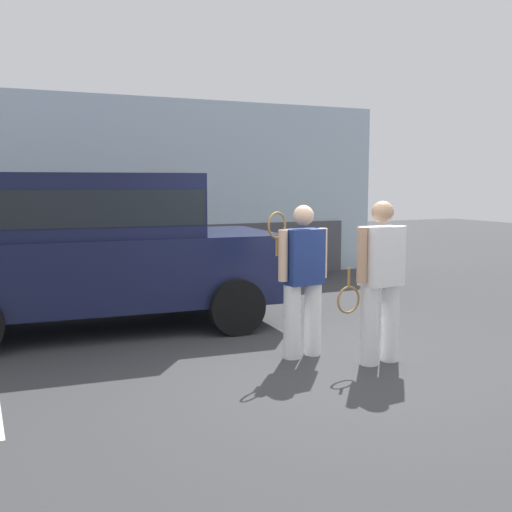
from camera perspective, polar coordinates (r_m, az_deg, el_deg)
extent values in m
plane|color=#38383A|center=(6.80, 6.49, -9.81)|extent=(40.00, 40.00, 0.00)
cube|color=silver|center=(12.23, -8.65, 5.93)|extent=(9.42, 0.30, 3.53)
cube|color=#4C4C51|center=(12.12, -8.29, 0.16)|extent=(7.91, 0.10, 1.10)
cube|color=brown|center=(12.06, -8.18, 2.52)|extent=(0.90, 0.06, 2.10)
cube|color=#141938|center=(8.44, -13.98, -1.14)|extent=(4.72, 2.21, 0.90)
cube|color=#141938|center=(8.35, -15.86, 4.57)|extent=(3.01, 1.96, 0.80)
cube|color=black|center=(8.35, -15.85, 4.43)|extent=(2.96, 1.97, 0.44)
cylinder|color=black|center=(9.73, -5.48, -2.56)|extent=(0.74, 0.31, 0.72)
cylinder|color=black|center=(7.94, -1.84, -4.66)|extent=(0.74, 0.31, 0.72)
cylinder|color=white|center=(7.03, 5.24, -5.79)|extent=(0.19, 0.19, 0.82)
cylinder|color=white|center=(6.88, 3.33, -6.05)|extent=(0.19, 0.19, 0.82)
cube|color=navy|center=(6.83, 4.35, -0.06)|extent=(0.44, 0.30, 0.61)
sphere|color=beige|center=(6.79, 4.38, 3.73)|extent=(0.23, 0.23, 0.23)
cylinder|color=beige|center=(6.98, 6.13, 0.28)|extent=(0.10, 0.10, 0.56)
cylinder|color=beige|center=(6.68, 2.50, 0.03)|extent=(0.10, 0.10, 0.56)
torus|color=olive|center=(6.67, 1.94, 2.85)|extent=(0.28, 0.13, 0.29)
cylinder|color=olive|center=(6.69, 1.93, 0.84)|extent=(0.03, 0.03, 0.20)
cylinder|color=white|center=(6.92, 12.23, -6.01)|extent=(0.20, 0.20, 0.85)
cylinder|color=white|center=(6.73, 10.40, -6.32)|extent=(0.20, 0.20, 0.85)
cube|color=white|center=(6.70, 11.48, -0.01)|extent=(0.45, 0.31, 0.63)
sphere|color=tan|center=(6.66, 11.57, 3.98)|extent=(0.23, 0.23, 0.23)
cylinder|color=tan|center=(6.88, 13.17, 0.35)|extent=(0.11, 0.11, 0.58)
cylinder|color=tan|center=(6.52, 9.70, 0.09)|extent=(0.11, 0.11, 0.58)
torus|color=olive|center=(6.55, 8.49, -4.00)|extent=(0.37, 0.06, 0.37)
cylinder|color=olive|center=(6.51, 8.53, -1.97)|extent=(0.03, 0.03, 0.20)
cylinder|color=gray|center=(12.48, 4.80, -1.50)|extent=(0.45, 0.45, 0.28)
sphere|color=#4C8C38|center=(12.42, 4.82, 0.50)|extent=(0.71, 0.71, 0.71)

